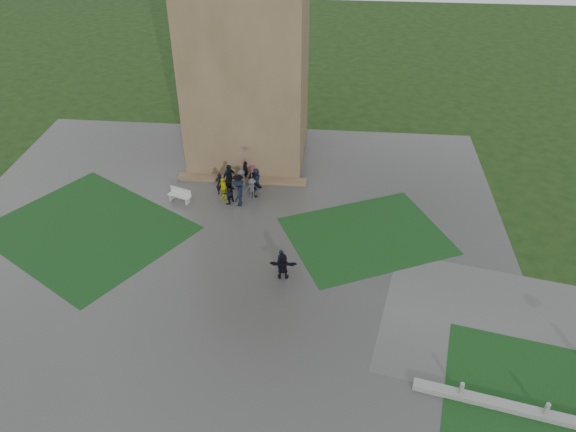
# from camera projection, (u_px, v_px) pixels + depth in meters

# --- Properties ---
(ground) EXTENTS (120.00, 120.00, 0.00)m
(ground) POSITION_uv_depth(u_px,v_px,m) (211.00, 283.00, 30.41)
(ground) COLOR black
(plaza) EXTENTS (34.00, 34.00, 0.02)m
(plaza) POSITION_uv_depth(u_px,v_px,m) (218.00, 259.00, 32.03)
(plaza) COLOR #393937
(plaza) RESTS_ON ground
(lawn_inset_left) EXTENTS (14.10, 13.46, 0.01)m
(lawn_inset_left) POSITION_uv_depth(u_px,v_px,m) (87.00, 230.00, 34.30)
(lawn_inset_left) COLOR #123415
(lawn_inset_left) RESTS_ON plaza
(lawn_inset_right) EXTENTS (11.12, 10.15, 0.01)m
(lawn_inset_right) POSITION_uv_depth(u_px,v_px,m) (366.00, 236.00, 33.83)
(lawn_inset_right) COLOR #123415
(lawn_inset_right) RESTS_ON plaza
(tower) EXTENTS (8.00, 8.00, 18.00)m
(tower) POSITION_uv_depth(u_px,v_px,m) (246.00, 32.00, 37.46)
(tower) COLOR brown
(tower) RESTS_ON ground
(tower_plinth) EXTENTS (9.00, 0.80, 0.22)m
(tower_plinth) POSITION_uv_depth(u_px,v_px,m) (242.00, 179.00, 38.97)
(tower_plinth) COLOR brown
(tower_plinth) RESTS_ON plaza
(bench) EXTENTS (1.63, 0.99, 0.90)m
(bench) POSITION_uv_depth(u_px,v_px,m) (180.00, 195.00, 36.68)
(bench) COLOR #BBBCB6
(bench) RESTS_ON plaza
(visitor_cluster) EXTENTS (3.23, 4.23, 2.63)m
(visitor_cluster) POSITION_uv_depth(u_px,v_px,m) (242.00, 179.00, 36.97)
(visitor_cluster) COLOR black
(visitor_cluster) RESTS_ON plaza
(pedestrian_mid) EXTENTS (0.61, 0.48, 1.45)m
(pedestrian_mid) POSITION_uv_depth(u_px,v_px,m) (282.00, 261.00, 30.72)
(pedestrian_mid) COLOR black
(pedestrian_mid) RESTS_ON plaza
(pedestrian_near) EXTENTS (1.50, 0.58, 1.60)m
(pedestrian_near) POSITION_uv_depth(u_px,v_px,m) (283.00, 266.00, 30.28)
(pedestrian_near) COLOR black
(pedestrian_near) RESTS_ON plaza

